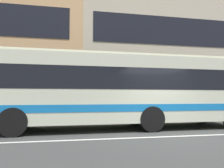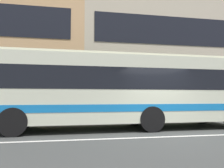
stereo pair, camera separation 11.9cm
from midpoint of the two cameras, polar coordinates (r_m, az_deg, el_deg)
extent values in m
plane|color=#3D3F3D|center=(7.94, 14.86, -13.20)|extent=(160.00, 160.00, 0.00)
cube|color=silver|center=(7.94, 14.86, -13.17)|extent=(60.00, 0.16, 0.01)
cube|color=#205420|center=(12.73, -11.21, -7.82)|extent=(15.72, 1.10, 0.76)
cube|color=#BFB398|center=(23.80, 14.21, 7.15)|extent=(18.34, 10.72, 11.42)
cube|color=black|center=(19.41, 21.13, 12.49)|extent=(16.87, 0.04, 2.28)
cube|color=beige|center=(9.55, 3.70, -1.52)|extent=(10.85, 2.65, 2.66)
cube|color=black|center=(9.57, 3.69, 0.87)|extent=(10.20, 2.66, 0.85)
cube|color=#1571BB|center=(9.55, 3.72, -5.92)|extent=(10.63, 2.67, 0.28)
cube|color=beige|center=(9.70, 3.67, 6.72)|extent=(10.41, 2.25, 0.12)
cylinder|color=black|center=(8.30, -24.93, -9.08)|extent=(1.00, 0.30, 1.00)
cylinder|color=black|center=(10.51, -22.17, -7.90)|extent=(1.00, 0.30, 1.00)
cylinder|color=black|center=(8.73, 10.02, -9.06)|extent=(1.00, 0.30, 1.00)
cylinder|color=black|center=(10.85, 5.48, -8.00)|extent=(1.00, 0.30, 1.00)
cylinder|color=black|center=(12.49, 22.21, -7.16)|extent=(1.00, 0.30, 1.00)
camera|label=1|loc=(0.06, -90.38, 0.02)|focal=34.82mm
camera|label=2|loc=(0.06, 89.62, -0.02)|focal=34.82mm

